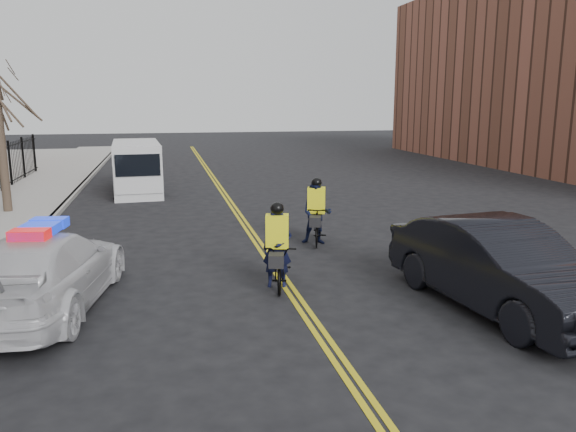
# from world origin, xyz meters

# --- Properties ---
(ground) EXTENTS (120.00, 120.00, 0.00)m
(ground) POSITION_xyz_m (0.00, 0.00, 0.00)
(ground) COLOR black
(ground) RESTS_ON ground
(center_line_left) EXTENTS (0.10, 60.00, 0.01)m
(center_line_left) POSITION_xyz_m (-0.08, 8.00, 0.01)
(center_line_left) COLOR gold
(center_line_left) RESTS_ON ground
(center_line_right) EXTENTS (0.10, 60.00, 0.01)m
(center_line_right) POSITION_xyz_m (0.08, 8.00, 0.01)
(center_line_right) COLOR gold
(center_line_right) RESTS_ON ground
(curb) EXTENTS (0.20, 60.00, 0.15)m
(curb) POSITION_xyz_m (-6.00, 8.00, 0.07)
(curb) COLOR gray
(curb) RESTS_ON ground
(police_cruiser) EXTENTS (2.80, 5.28, 1.62)m
(police_cruiser) POSITION_xyz_m (-4.64, 0.40, 0.74)
(police_cruiser) COLOR silver
(police_cruiser) RESTS_ON ground
(dark_sedan) EXTENTS (2.36, 5.17, 1.64)m
(dark_sedan) POSITION_xyz_m (3.50, -1.41, 0.82)
(dark_sedan) COLOR black
(dark_sedan) RESTS_ON ground
(cargo_van) EXTENTS (2.17, 5.13, 2.11)m
(cargo_van) POSITION_xyz_m (-3.49, 13.93, 1.03)
(cargo_van) COLOR silver
(cargo_van) RESTS_ON ground
(cyclist_near) EXTENTS (1.03, 1.91, 1.78)m
(cyclist_near) POSITION_xyz_m (-0.21, 0.76, 0.62)
(cyclist_near) COLOR black
(cyclist_near) RESTS_ON ground
(cyclist_far) EXTENTS (1.01, 1.84, 1.80)m
(cyclist_far) POSITION_xyz_m (1.53, 4.05, 0.71)
(cyclist_far) COLOR black
(cyclist_far) RESTS_ON ground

